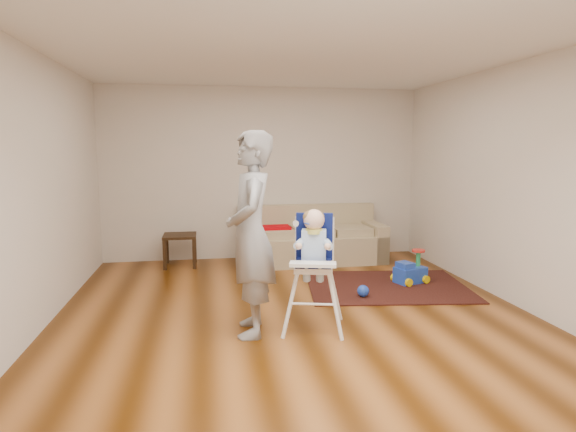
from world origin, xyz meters
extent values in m
plane|color=#452105|center=(0.00, 0.00, 0.00)|extent=(5.50, 5.50, 0.00)
cube|color=beige|center=(0.00, 2.75, 1.35)|extent=(5.00, 0.04, 2.70)
cube|color=beige|center=(-2.50, 0.00, 1.35)|extent=(0.04, 5.50, 2.70)
cube|color=beige|center=(2.50, 0.00, 1.35)|extent=(0.04, 5.50, 2.70)
cube|color=white|center=(0.00, 0.00, 2.70)|extent=(5.00, 5.50, 0.04)
cube|color=#BF020A|center=(0.09, 2.25, 0.56)|extent=(0.51, 0.33, 0.04)
cube|color=black|center=(1.35, 0.79, 0.01)|extent=(2.17, 1.74, 0.02)
sphere|color=blue|center=(0.90, 0.40, 0.09)|extent=(0.14, 0.14, 0.14)
cylinder|color=blue|center=(0.04, -0.55, 1.06)|extent=(0.04, 0.12, 0.01)
imported|color=gray|center=(-0.50, -0.45, 0.96)|extent=(0.50, 0.72, 1.92)
camera|label=1|loc=(-0.90, -4.86, 1.76)|focal=30.00mm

